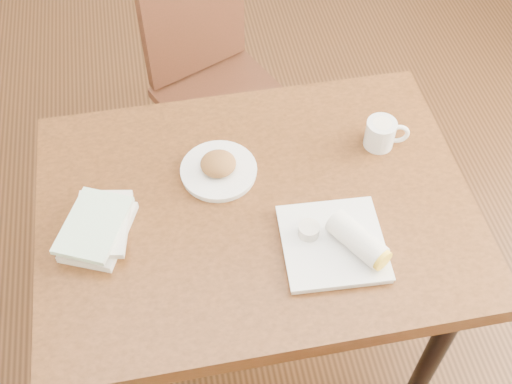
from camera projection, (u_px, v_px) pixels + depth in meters
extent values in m
cube|color=#472814|center=(256.00, 328.00, 2.32)|extent=(4.00, 5.00, 0.01)
cube|color=brown|center=(256.00, 210.00, 1.75)|extent=(1.17, 0.86, 0.06)
cylinder|color=black|center=(437.00, 348.00, 1.90)|extent=(0.06, 0.06, 0.69)
cylinder|color=black|center=(99.00, 219.00, 2.19)|extent=(0.06, 0.06, 0.69)
cylinder|color=black|center=(371.00, 178.00, 2.30)|extent=(0.06, 0.06, 0.69)
cylinder|color=#3F1C12|center=(240.00, 103.00, 2.71)|extent=(0.04, 0.04, 0.45)
cylinder|color=#3F1C12|center=(166.00, 139.00, 2.58)|extent=(0.04, 0.04, 0.45)
cylinder|color=#3F1C12|center=(291.00, 156.00, 2.53)|extent=(0.04, 0.04, 0.45)
cylinder|color=#3F1C12|center=(214.00, 197.00, 2.40)|extent=(0.04, 0.04, 0.45)
cube|color=#3F1C12|center=(226.00, 103.00, 2.36)|extent=(0.55, 0.55, 0.04)
cube|color=#3F1C12|center=(194.00, 18.00, 2.25)|extent=(0.38, 0.20, 0.45)
cylinder|color=white|center=(219.00, 172.00, 1.79)|extent=(0.21, 0.21, 0.01)
cylinder|color=white|center=(219.00, 169.00, 1.78)|extent=(0.21, 0.21, 0.01)
ellipsoid|color=#B27538|center=(218.00, 164.00, 1.76)|extent=(0.12, 0.11, 0.05)
cylinder|color=white|center=(380.00, 134.00, 1.82)|extent=(0.09, 0.09, 0.09)
torus|color=white|center=(397.00, 134.00, 1.82)|extent=(0.07, 0.03, 0.07)
cylinder|color=tan|center=(382.00, 124.00, 1.79)|extent=(0.08, 0.08, 0.01)
cylinder|color=#F2E5CC|center=(382.00, 123.00, 1.79)|extent=(0.05, 0.05, 0.00)
cube|color=white|center=(333.00, 244.00, 1.64)|extent=(0.27, 0.27, 0.01)
cube|color=white|center=(333.00, 242.00, 1.63)|extent=(0.27, 0.27, 0.01)
cylinder|color=white|center=(357.00, 239.00, 1.59)|extent=(0.14, 0.17, 0.07)
cylinder|color=yellow|center=(381.00, 259.00, 1.56)|extent=(0.06, 0.05, 0.06)
cylinder|color=silver|center=(309.00, 230.00, 1.63)|extent=(0.05, 0.05, 0.03)
cylinder|color=red|center=(309.00, 227.00, 1.62)|extent=(0.05, 0.05, 0.01)
cube|color=white|center=(99.00, 232.00, 1.66)|extent=(0.22, 0.25, 0.02)
cube|color=silver|center=(101.00, 223.00, 1.65)|extent=(0.17, 0.22, 0.02)
cube|color=#96E1A4|center=(94.00, 225.00, 1.62)|extent=(0.22, 0.25, 0.01)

